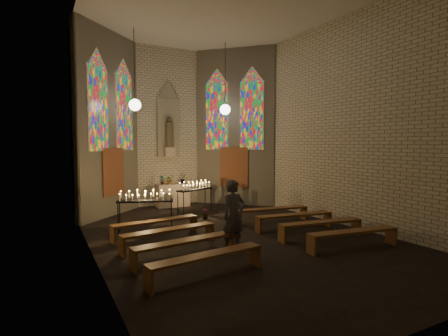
% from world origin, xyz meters
% --- Properties ---
extents(floor, '(12.00, 12.00, 0.00)m').
position_xyz_m(floor, '(0.00, 0.00, 0.00)').
color(floor, black).
rests_on(floor, ground).
extents(room, '(8.22, 12.43, 7.00)m').
position_xyz_m(room, '(-0.00, 3.37, 3.72)').
color(room, beige).
rests_on(room, ground).
extents(altar, '(1.40, 0.60, 1.00)m').
position_xyz_m(altar, '(0.00, 5.45, 0.50)').
color(altar, beige).
rests_on(altar, ground).
extents(flower_vase_left, '(0.24, 0.20, 0.40)m').
position_xyz_m(flower_vase_left, '(-0.50, 5.41, 1.20)').
color(flower_vase_left, '#4C723F').
rests_on(flower_vase_left, altar).
extents(flower_vase_center, '(0.48, 0.45, 0.42)m').
position_xyz_m(flower_vase_center, '(-0.11, 5.47, 1.21)').
color(flower_vase_center, '#4C723F').
rests_on(flower_vase_center, altar).
extents(flower_vase_right, '(0.27, 0.24, 0.42)m').
position_xyz_m(flower_vase_right, '(0.51, 5.46, 1.21)').
color(flower_vase_right, '#4C723F').
rests_on(flower_vase_right, altar).
extents(aisle_flower_pot, '(0.26, 0.26, 0.38)m').
position_xyz_m(aisle_flower_pot, '(0.21, 2.48, 0.19)').
color(aisle_flower_pot, '#4C723F').
rests_on(aisle_flower_pot, ground).
extents(votive_stand_left, '(1.75, 0.96, 1.26)m').
position_xyz_m(votive_stand_left, '(-2.23, 1.60, 1.08)').
color(votive_stand_left, black).
rests_on(votive_stand_left, ground).
extents(votive_stand_right, '(1.68, 1.02, 1.22)m').
position_xyz_m(votive_stand_right, '(0.28, 3.60, 1.05)').
color(votive_stand_right, black).
rests_on(votive_stand_right, ground).
extents(pew_left_0, '(2.65, 0.71, 0.50)m').
position_xyz_m(pew_left_0, '(-2.10, 0.91, 0.41)').
color(pew_left_0, brown).
rests_on(pew_left_0, ground).
extents(pew_right_0, '(2.65, 0.71, 0.50)m').
position_xyz_m(pew_right_0, '(2.10, 0.91, 0.41)').
color(pew_right_0, brown).
rests_on(pew_right_0, ground).
extents(pew_left_1, '(2.65, 0.71, 0.50)m').
position_xyz_m(pew_left_1, '(-2.10, -0.29, 0.41)').
color(pew_left_1, brown).
rests_on(pew_left_1, ground).
extents(pew_right_1, '(2.65, 0.71, 0.50)m').
position_xyz_m(pew_right_1, '(2.10, -0.29, 0.41)').
color(pew_right_1, brown).
rests_on(pew_right_1, ground).
extents(pew_left_2, '(2.65, 0.71, 0.50)m').
position_xyz_m(pew_left_2, '(-2.10, -1.49, 0.41)').
color(pew_left_2, brown).
rests_on(pew_left_2, ground).
extents(pew_right_2, '(2.65, 0.71, 0.50)m').
position_xyz_m(pew_right_2, '(2.10, -1.49, 0.41)').
color(pew_right_2, brown).
rests_on(pew_right_2, ground).
extents(pew_left_3, '(2.65, 0.71, 0.50)m').
position_xyz_m(pew_left_3, '(-2.10, -2.69, 0.41)').
color(pew_left_3, brown).
rests_on(pew_left_3, ground).
extents(pew_right_3, '(2.65, 0.71, 0.50)m').
position_xyz_m(pew_right_3, '(2.10, -2.69, 0.41)').
color(pew_right_3, brown).
rests_on(pew_right_3, ground).
extents(visitor, '(0.73, 0.53, 1.86)m').
position_xyz_m(visitor, '(-0.78, -1.43, 0.93)').
color(visitor, '#4B4C55').
rests_on(visitor, ground).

